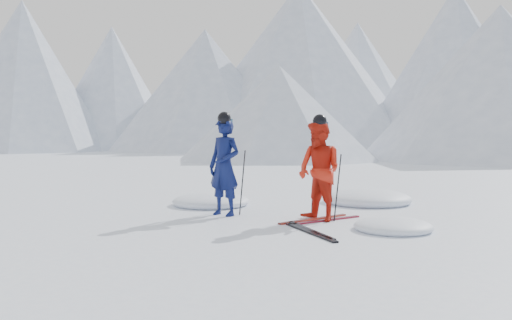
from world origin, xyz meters
The scene contains 12 objects.
ground centered at (0.00, 0.00, 0.00)m, with size 160.00×160.00×0.00m, color white.
skier_blue centered at (-2.32, 0.26, 0.96)m, with size 0.70×0.46×1.92m, color #0B1446.
skier_red centered at (-0.53, 0.89, 0.93)m, with size 0.90×0.70×1.85m, color red.
pole_blue_left centered at (-2.62, 0.41, 0.64)m, with size 0.02×0.02×1.28m, color black.
pole_blue_right centered at (-2.07, 0.51, 0.64)m, with size 0.02×0.02×1.28m, color black.
pole_red_left centered at (-0.83, 1.14, 0.62)m, with size 0.02×0.02×1.24m, color black.
pole_red_right centered at (-0.23, 1.04, 0.62)m, with size 0.02×0.02×1.24m, color black.
ski_worn_left centered at (-0.65, 0.89, 0.01)m, with size 0.09×1.70×0.03m, color black.
ski_worn_right centered at (-0.41, 0.89, 0.01)m, with size 0.09×1.70×0.03m, color black.
ski_loose_a centered at (-0.08, -0.12, 0.01)m, with size 0.09×1.70×0.03m, color black.
ski_loose_b centered at (0.02, -0.27, 0.01)m, with size 0.09×1.70×0.03m, color black.
snow_lumps centered at (-1.54, 2.42, 0.00)m, with size 6.01×4.51×0.44m.
Camera 1 is at (4.77, -7.60, 1.64)m, focal length 38.00 mm.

